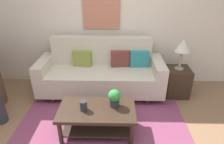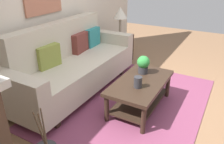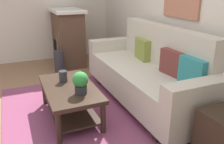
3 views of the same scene
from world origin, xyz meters
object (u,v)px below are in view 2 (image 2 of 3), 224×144
at_px(side_table, 120,48).
at_px(throw_pillow_olive, 48,56).
at_px(throw_pillow_maroon, 80,43).
at_px(potted_plant_tabletop, 143,64).
at_px(couch, 73,65).
at_px(coffee_table, 140,88).
at_px(throw_pillow_teal, 92,37).
at_px(tabletop_vase, 138,82).
at_px(table_lamp, 120,14).

bearing_deg(side_table, throw_pillow_olive, 174.36).
xyz_separation_m(throw_pillow_maroon, potted_plant_tabletop, (-0.10, -1.18, -0.11)).
distance_m(couch, throw_pillow_maroon, 0.46).
xyz_separation_m(throw_pillow_maroon, coffee_table, (-0.35, -1.26, -0.37)).
distance_m(throw_pillow_maroon, potted_plant_tabletop, 1.19).
bearing_deg(throw_pillow_teal, coffee_table, -119.82).
distance_m(coffee_table, potted_plant_tabletop, 0.37).
xyz_separation_m(throw_pillow_teal, side_table, (0.73, -0.18, -0.40)).
xyz_separation_m(throw_pillow_maroon, throw_pillow_teal, (0.37, 0.00, 0.00)).
bearing_deg(throw_pillow_teal, potted_plant_tabletop, -111.70).
bearing_deg(tabletop_vase, table_lamp, 34.07).
height_order(couch, side_table, couch).
bearing_deg(table_lamp, throw_pillow_olive, 174.36).
bearing_deg(throw_pillow_maroon, coffee_table, -105.52).
xyz_separation_m(throw_pillow_olive, table_lamp, (1.85, -0.18, 0.31)).
relative_size(couch, throw_pillow_olive, 6.55).
bearing_deg(throw_pillow_teal, table_lamp, -13.96).
bearing_deg(side_table, tabletop_vase, -145.93).
bearing_deg(table_lamp, potted_plant_tabletop, -140.30).
relative_size(throw_pillow_maroon, coffee_table, 0.33).
bearing_deg(throw_pillow_olive, tabletop_vase, -80.68).
relative_size(tabletop_vase, potted_plant_tabletop, 0.56).
distance_m(throw_pillow_olive, coffee_table, 1.37).
distance_m(couch, side_table, 1.49).
bearing_deg(throw_pillow_teal, couch, -170.47).
height_order(couch, throw_pillow_teal, couch).
height_order(throw_pillow_olive, side_table, throw_pillow_olive).
xyz_separation_m(throw_pillow_olive, tabletop_vase, (0.21, -1.29, -0.18)).
xyz_separation_m(throw_pillow_olive, potted_plant_tabletop, (0.64, -1.18, -0.11)).
height_order(throw_pillow_teal, table_lamp, table_lamp).
bearing_deg(throw_pillow_olive, side_table, -5.64).
distance_m(couch, throw_pillow_teal, 0.79).
relative_size(throw_pillow_olive, side_table, 0.64).
height_order(coffee_table, tabletop_vase, tabletop_vase).
height_order(tabletop_vase, side_table, tabletop_vase).
height_order(throw_pillow_olive, throw_pillow_maroon, same).
height_order(side_table, table_lamp, table_lamp).
xyz_separation_m(throw_pillow_teal, coffee_table, (-0.72, -1.26, -0.37)).
bearing_deg(tabletop_vase, side_table, 34.07).
relative_size(potted_plant_tabletop, side_table, 0.47).
distance_m(coffee_table, side_table, 1.81).
bearing_deg(side_table, table_lamp, 0.00).
xyz_separation_m(couch, side_table, (1.48, -0.06, -0.15)).
bearing_deg(table_lamp, coffee_table, -143.54).
bearing_deg(table_lamp, throw_pillow_teal, 166.04).
xyz_separation_m(coffee_table, potted_plant_tabletop, (0.25, 0.07, 0.26)).
height_order(throw_pillow_olive, table_lamp, table_lamp).
distance_m(throw_pillow_teal, side_table, 0.86).
distance_m(throw_pillow_teal, table_lamp, 0.82).
relative_size(throw_pillow_olive, throw_pillow_maroon, 1.00).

